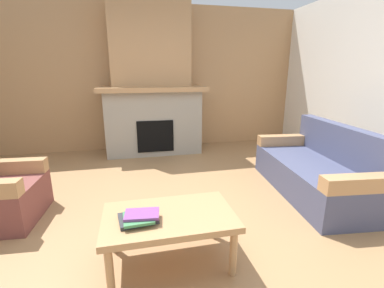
{
  "coord_description": "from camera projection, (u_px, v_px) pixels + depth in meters",
  "views": [
    {
      "loc": [
        -0.38,
        -2.36,
        1.48
      ],
      "look_at": [
        0.29,
        0.61,
        0.65
      ],
      "focal_mm": 24.84,
      "sensor_mm": 36.0,
      "label": 1
    }
  ],
  "objects": [
    {
      "name": "coffee_table",
      "position": [
        169.0,
        220.0,
        2.05
      ],
      "size": [
        1.0,
        0.6,
        0.43
      ],
      "color": "tan",
      "rests_on": "ground"
    },
    {
      "name": "ground",
      "position": [
        177.0,
        223.0,
        2.69
      ],
      "size": [
        9.0,
        9.0,
        0.0
      ],
      "primitive_type": "plane",
      "color": "#9E754C"
    },
    {
      "name": "wall_back_wood_panel",
      "position": [
        150.0,
        79.0,
        5.16
      ],
      "size": [
        6.0,
        0.12,
        2.7
      ],
      "primitive_type": "cube",
      "color": "tan",
      "rests_on": "ground"
    },
    {
      "name": "couch",
      "position": [
        318.0,
        171.0,
        3.33
      ],
      "size": [
        1.03,
        1.88,
        0.85
      ],
      "color": "#474C6B",
      "rests_on": "ground"
    },
    {
      "name": "fireplace",
      "position": [
        152.0,
        90.0,
        4.85
      ],
      "size": [
        1.9,
        0.82,
        2.7
      ],
      "color": "gray",
      "rests_on": "ground"
    },
    {
      "name": "book_stack_near_edge",
      "position": [
        139.0,
        217.0,
        1.93
      ],
      "size": [
        0.31,
        0.27,
        0.07
      ],
      "color": "#2D2D33",
      "rests_on": "coffee_table"
    }
  ]
}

